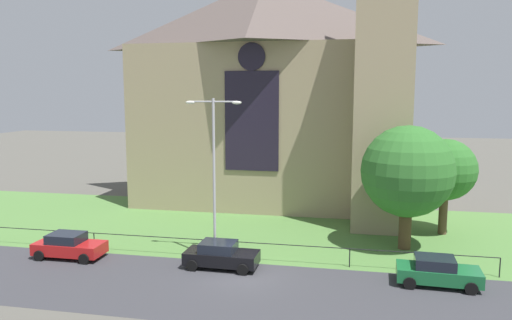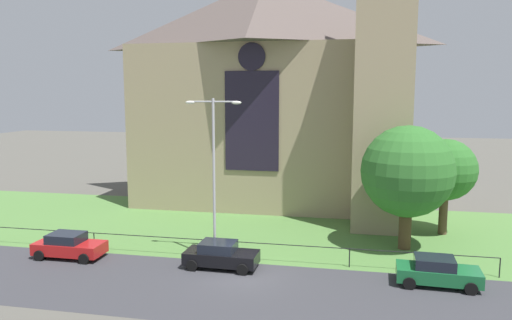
% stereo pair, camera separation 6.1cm
% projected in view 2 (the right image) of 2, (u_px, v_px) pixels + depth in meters
% --- Properties ---
extents(ground, '(160.00, 160.00, 0.00)m').
position_uv_depth(ground, '(274.00, 227.00, 36.70)').
color(ground, '#56544C').
extents(road_asphalt, '(120.00, 8.00, 0.01)m').
position_uv_depth(road_asphalt, '(235.00, 290.00, 25.05)').
color(road_asphalt, '#38383D').
rests_on(road_asphalt, ground).
extents(grass_verge, '(120.00, 20.00, 0.01)m').
position_uv_depth(grass_verge, '(269.00, 235.00, 34.76)').
color(grass_verge, '#517F3D').
rests_on(grass_verge, ground).
extents(church_building, '(23.20, 16.20, 26.00)m').
position_uv_depth(church_building, '(273.00, 89.00, 44.14)').
color(church_building, tan).
rests_on(church_building, ground).
extents(iron_railing, '(32.21, 0.07, 1.13)m').
position_uv_depth(iron_railing, '(215.00, 242.00, 29.76)').
color(iron_railing, black).
rests_on(iron_railing, ground).
extents(tree_right_far, '(4.31, 4.31, 6.80)m').
position_uv_depth(tree_right_far, '(445.00, 170.00, 34.35)').
color(tree_right_far, brown).
rests_on(tree_right_far, ground).
extents(tree_right_near, '(5.83, 5.83, 7.98)m').
position_uv_depth(tree_right_near, '(407.00, 172.00, 31.00)').
color(tree_right_near, '#4C3823').
rests_on(tree_right_near, ground).
extents(streetlamp_near, '(3.37, 0.26, 9.67)m').
position_uv_depth(streetlamp_near, '(214.00, 160.00, 28.97)').
color(streetlamp_near, '#B2B2B7').
rests_on(streetlamp_near, ground).
extents(parked_car_red, '(4.20, 2.03, 1.51)m').
position_uv_depth(parked_car_red, '(69.00, 246.00, 29.89)').
color(parked_car_red, '#B21919').
rests_on(parked_car_red, ground).
extents(parked_car_black, '(4.24, 2.09, 1.51)m').
position_uv_depth(parked_car_black, '(221.00, 255.00, 28.16)').
color(parked_car_black, black).
rests_on(parked_car_black, ground).
extents(parked_car_green, '(4.27, 2.17, 1.51)m').
position_uv_depth(parked_car_green, '(437.00, 272.00, 25.55)').
color(parked_car_green, '#196033').
rests_on(parked_car_green, ground).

